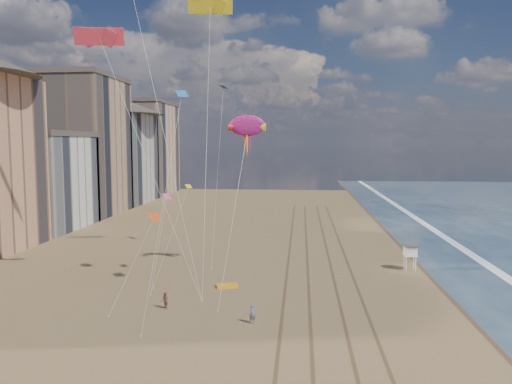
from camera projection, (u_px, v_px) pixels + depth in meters
wet_sand at (438, 253)px, 67.91m from camera, size 260.00×260.00×0.00m
foam at (470, 253)px, 67.53m from camera, size 260.00×260.00×0.00m
tracks at (319, 268)px, 59.48m from camera, size 7.68×120.00×0.01m
buildings at (66, 150)px, 97.78m from camera, size 34.72×131.35×29.00m
lifeguard_stand at (410, 251)px, 58.48m from camera, size 1.64×1.64×2.96m
grounded_kite at (227, 286)px, 51.79m from camera, size 2.49×1.91×0.25m
show_kite at (247, 126)px, 55.81m from camera, size 4.24×7.26×20.93m
kite_flyer_a at (252, 314)px, 41.27m from camera, size 0.68×0.56×1.59m
kite_flyer_b at (165, 301)px, 44.90m from camera, size 0.93×0.94×1.53m
small_kites at (182, 152)px, 54.35m from camera, size 6.77×18.04×15.40m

